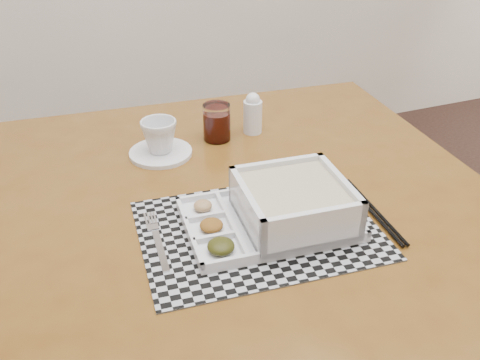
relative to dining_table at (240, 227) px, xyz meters
name	(u,v)px	position (x,y,z in m)	size (l,w,h in m)	color
dining_table	(240,227)	(0.00, 0.00, 0.00)	(1.16, 1.16, 0.81)	#56310F
placemat	(258,230)	(-0.01, -0.13, 0.08)	(0.44, 0.33, 0.00)	#9999A0
serving_tray	(286,209)	(0.04, -0.13, 0.12)	(0.34, 0.25, 0.09)	silver
fork	(156,239)	(-0.20, -0.09, 0.09)	(0.03, 0.19, 0.00)	#B9B8BF
spoon	(335,192)	(0.19, -0.07, 0.09)	(0.04, 0.18, 0.01)	#B9B8BF
chopsticks	(373,210)	(0.22, -0.16, 0.09)	(0.04, 0.24, 0.01)	black
saucer	(161,153)	(-0.11, 0.24, 0.09)	(0.15, 0.15, 0.01)	silver
cup	(159,136)	(-0.11, 0.24, 0.13)	(0.08, 0.08, 0.08)	silver
juice_glass	(217,124)	(0.04, 0.27, 0.13)	(0.07, 0.07, 0.09)	white
creamer_bottle	(253,114)	(0.14, 0.27, 0.13)	(0.05, 0.05, 0.11)	silver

